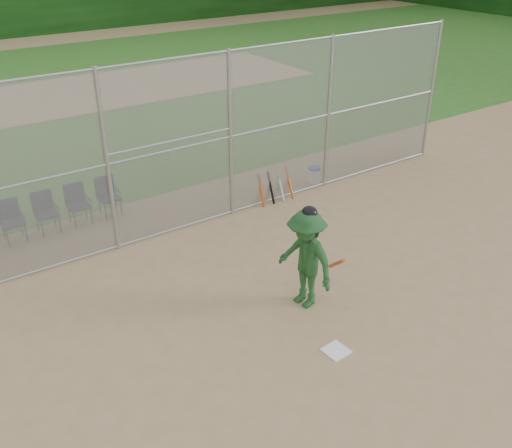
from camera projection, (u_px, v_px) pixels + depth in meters
ground at (336, 334)px, 10.05m from camera, size 100.00×100.00×0.00m
grass_strip at (39, 99)px, 23.11m from camera, size 100.00×100.00×0.00m
dirt_patch_far at (39, 99)px, 23.11m from camera, size 24.00×24.00×0.00m
backstop_fence at (192, 142)px, 12.70m from camera, size 16.09×0.09×4.00m
home_plate at (336, 351)px, 9.65m from camera, size 0.42×0.42×0.02m
batter_at_plate at (306, 259)px, 10.40m from camera, size 1.01×1.41×2.04m
water_cooler at (314, 174)px, 15.76m from camera, size 0.35×0.35×0.44m
spare_bats at (276, 186)px, 14.63m from camera, size 0.96×0.41×0.82m
chair_3 at (12, 222)px, 12.74m from camera, size 0.54×0.52×0.96m
chair_4 at (47, 213)px, 13.12m from camera, size 0.54×0.52×0.96m
chair_5 at (79, 205)px, 13.50m from camera, size 0.54×0.52×0.96m
chair_6 at (109, 197)px, 13.88m from camera, size 0.54×0.52×0.96m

